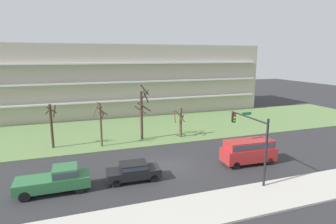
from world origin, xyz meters
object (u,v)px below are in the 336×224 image
(tree_far_left, at_px, (52,124))
(tree_left, at_px, (101,122))
(pickup_green_center_right, at_px, (57,179))
(traffic_signal_mast, at_px, (252,135))
(tree_center, at_px, (142,112))
(sedan_black_center_left, at_px, (134,171))
(tree_right, at_px, (180,121))
(van_red_near_left, at_px, (249,150))

(tree_far_left, relative_size, tree_left, 0.96)
(pickup_green_center_right, distance_m, traffic_signal_mast, 15.96)
(tree_center, bearing_deg, tree_left, -167.98)
(sedan_black_center_left, distance_m, pickup_green_center_right, 5.97)
(tree_right, height_order, pickup_green_center_right, tree_right)
(sedan_black_center_left, relative_size, pickup_green_center_right, 0.82)
(tree_far_left, height_order, tree_right, tree_far_left)
(pickup_green_center_right, bearing_deg, sedan_black_center_left, -0.10)
(tree_center, relative_size, sedan_black_center_left, 1.57)
(van_red_near_left, distance_m, sedan_black_center_left, 11.26)
(van_red_near_left, bearing_deg, tree_far_left, 150.80)
(pickup_green_center_right, height_order, traffic_signal_mast, traffic_signal_mast)
(pickup_green_center_right, bearing_deg, tree_far_left, 94.39)
(tree_far_left, bearing_deg, pickup_green_center_right, -85.51)
(sedan_black_center_left, bearing_deg, tree_far_left, 123.47)
(sedan_black_center_left, height_order, pickup_green_center_right, pickup_green_center_right)
(tree_center, height_order, traffic_signal_mast, tree_center)
(tree_left, bearing_deg, traffic_signal_mast, -48.56)
(tree_far_left, relative_size, pickup_green_center_right, 0.93)
(sedan_black_center_left, bearing_deg, van_red_near_left, 1.72)
(tree_center, height_order, pickup_green_center_right, tree_center)
(tree_left, bearing_deg, sedan_black_center_left, -80.64)
(traffic_signal_mast, bearing_deg, tree_center, 113.81)
(tree_left, relative_size, pickup_green_center_right, 0.98)
(van_red_near_left, xyz_separation_m, traffic_signal_mast, (-1.76, -2.78, 2.45))
(tree_left, distance_m, van_red_near_left, 16.23)
(tree_center, bearing_deg, van_red_near_left, -54.39)
(tree_right, bearing_deg, traffic_signal_mast, -84.55)
(tree_center, bearing_deg, tree_far_left, 178.97)
(tree_left, height_order, van_red_near_left, tree_left)
(sedan_black_center_left, bearing_deg, tree_right, 53.11)
(sedan_black_center_left, distance_m, traffic_signal_mast, 10.32)
(tree_left, height_order, tree_right, tree_left)
(sedan_black_center_left, bearing_deg, traffic_signal_mast, -14.62)
(tree_far_left, bearing_deg, tree_center, -1.03)
(traffic_signal_mast, bearing_deg, tree_left, 131.44)
(tree_far_left, height_order, van_red_near_left, tree_far_left)
(tree_left, distance_m, tree_center, 5.22)
(tree_left, relative_size, van_red_near_left, 1.00)
(tree_right, height_order, traffic_signal_mast, traffic_signal_mast)
(tree_left, xyz_separation_m, tree_right, (9.85, 0.52, -0.79))
(tree_far_left, xyz_separation_m, tree_right, (15.08, -0.75, -0.66))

